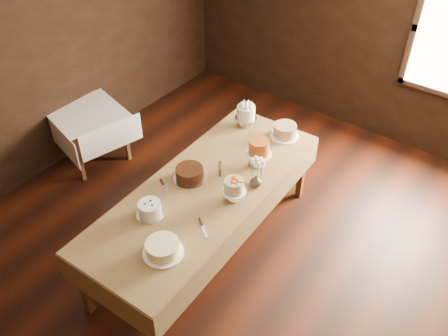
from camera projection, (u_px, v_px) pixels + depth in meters
floor at (213, 246)px, 5.02m from camera, size 5.00×6.00×0.01m
wall_back at (357, 28)px, 5.97m from camera, size 5.00×0.02×2.80m
wall_left at (35, 60)px, 5.28m from camera, size 0.02×6.00×2.80m
display_table at (205, 192)px, 4.53m from camera, size 1.15×2.74×0.84m
side_table at (87, 118)px, 5.81m from camera, size 1.00×1.00×0.69m
cake_meringue at (246, 117)px, 5.21m from camera, size 0.27×0.27×0.26m
cake_speckled at (285, 131)px, 5.09m from camera, size 0.34×0.34×0.15m
cake_caramel at (259, 154)px, 4.68m from camera, size 0.28×0.28×0.30m
cake_chocolate at (190, 174)px, 4.55m from camera, size 0.34×0.34×0.13m
cake_flowers at (234, 191)px, 4.30m from camera, size 0.24×0.24×0.24m
cake_swirl at (150, 209)px, 4.18m from camera, size 0.27×0.27×0.13m
cake_cream at (163, 248)px, 3.84m from camera, size 0.34×0.34×0.12m
cake_server_b at (204, 231)px, 4.05m from camera, size 0.21×0.16×0.01m
cake_server_c at (220, 166)px, 4.74m from camera, size 0.16×0.21×0.01m
cake_server_d at (245, 183)px, 4.54m from camera, size 0.23×0.13×0.01m
cake_server_e at (166, 190)px, 4.46m from camera, size 0.22×0.14×0.01m
flower_vase at (256, 181)px, 4.47m from camera, size 0.15×0.15×0.12m
flower_bouquet at (257, 166)px, 4.36m from camera, size 0.14×0.14×0.20m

